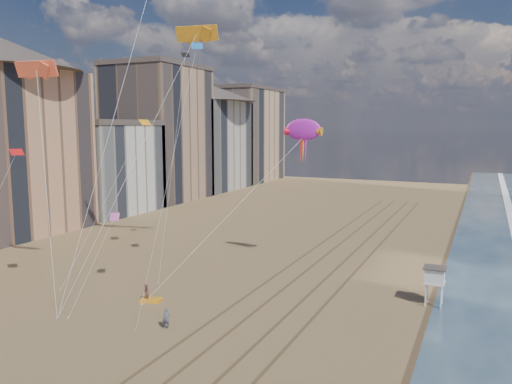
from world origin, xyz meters
TOP-DOWN VIEW (x-y plane):
  - wet_sand at (19.00, 40.00)m, footprint 260.00×260.00m
  - tracks at (2.55, 30.00)m, footprint 7.68×120.00m
  - buildings at (-45.73, 65.59)m, footprint 34.72×131.35m
  - lifeguard_stand at (14.99, 27.89)m, footprint 1.94×1.94m
  - grounded_kite at (-8.49, 18.18)m, footprint 2.15×1.71m
  - show_kite at (0.49, 33.66)m, footprint 6.69×8.81m
  - kite_flyer_a at (-3.57, 13.55)m, footprint 0.73×0.60m
  - kite_flyer_b at (-8.91, 17.97)m, footprint 0.99×1.01m
  - small_kites at (-14.12, 23.28)m, footprint 15.44×18.34m

SIDE VIEW (x-z plane):
  - wet_sand at x=19.00m, z-range 0.00..0.00m
  - tracks at x=2.55m, z-range 0.00..0.01m
  - grounded_kite at x=-8.49m, z-range 0.00..0.21m
  - kite_flyer_b at x=-8.91m, z-range 0.00..1.65m
  - kite_flyer_a at x=-3.57m, z-range 0.00..1.72m
  - lifeguard_stand at x=14.99m, z-range 0.95..4.44m
  - buildings at x=-45.73m, z-range -0.95..28.05m
  - show_kite at x=0.49m, z-range 3.46..27.39m
  - small_kites at x=-14.12m, z-range 8.24..25.54m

